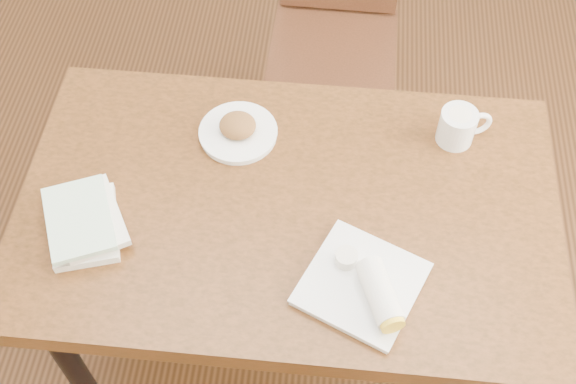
# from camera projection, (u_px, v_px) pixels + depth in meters

# --- Properties ---
(ground) EXTENTS (4.00, 5.00, 0.01)m
(ground) POSITION_uv_depth(u_px,v_px,m) (288.00, 334.00, 2.35)
(ground) COLOR #472814
(ground) RESTS_ON ground
(table) EXTENTS (1.30, 0.80, 0.75)m
(table) POSITION_uv_depth(u_px,v_px,m) (288.00, 222.00, 1.80)
(table) COLOR brown
(table) RESTS_ON ground
(chair_far) EXTENTS (0.43, 0.43, 0.95)m
(chair_far) POSITION_uv_depth(u_px,v_px,m) (336.00, 17.00, 2.41)
(chair_far) COLOR #482314
(chair_far) RESTS_ON ground
(plate_scone) EXTENTS (0.20, 0.20, 0.06)m
(plate_scone) POSITION_uv_depth(u_px,v_px,m) (238.00, 130.00, 1.84)
(plate_scone) COLOR white
(plate_scone) RESTS_ON table
(coffee_mug) EXTENTS (0.14, 0.09, 0.09)m
(coffee_mug) POSITION_uv_depth(u_px,v_px,m) (459.00, 126.00, 1.81)
(coffee_mug) COLOR white
(coffee_mug) RESTS_ON table
(plate_burrito) EXTENTS (0.32, 0.32, 0.08)m
(plate_burrito) POSITION_uv_depth(u_px,v_px,m) (367.00, 286.00, 1.57)
(plate_burrito) COLOR white
(plate_burrito) RESTS_ON table
(book_stack) EXTENTS (0.24, 0.26, 0.06)m
(book_stack) POSITION_uv_depth(u_px,v_px,m) (85.00, 222.00, 1.67)
(book_stack) COLOR white
(book_stack) RESTS_ON table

